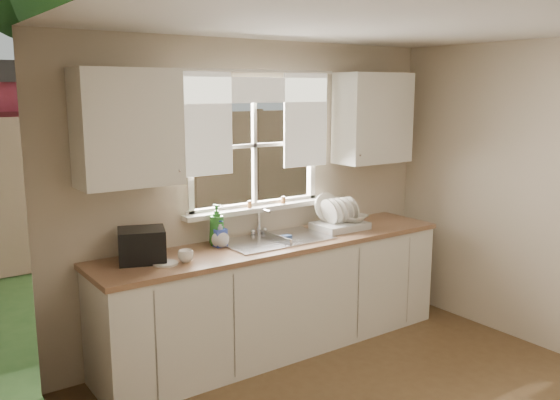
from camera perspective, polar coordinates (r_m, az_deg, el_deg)
room_walls at (r=3.44m, az=16.78°, el=-4.56°), size 3.62×4.02×2.50m
ceiling at (r=3.38m, az=17.08°, el=16.79°), size 3.60×4.00×0.02m
window at (r=4.90m, az=-2.37°, el=3.33°), size 1.38×0.16×1.06m
curtains at (r=4.82m, az=-2.08°, el=8.55°), size 1.50×0.03×0.81m
base_cabinets at (r=4.90m, az=-0.21°, el=-9.36°), size 3.00×0.62×0.87m
countertop at (r=4.76m, az=-0.21°, el=-4.21°), size 3.04×0.65×0.04m
upper_cabinet_left at (r=4.19m, az=-14.47°, el=6.75°), size 0.70×0.33×0.80m
upper_cabinet_right at (r=5.45m, az=8.93°, el=7.80°), size 0.70×0.33×0.80m
wall_outlet at (r=5.48m, az=5.51°, el=-0.23°), size 0.08×0.01×0.12m
sill_jars at (r=4.94m, az=-1.28°, el=-0.20°), size 0.38×0.04×0.06m
backyard at (r=11.07m, az=-18.93°, el=17.14°), size 20.00×10.00×6.13m
sink at (r=4.80m, az=-0.43°, el=-4.73°), size 0.88×0.52×0.40m
dish_rack at (r=5.17m, az=5.71°, el=-1.93°), size 0.44×0.34×0.31m
bowl at (r=5.22m, az=7.09°, el=-1.75°), size 0.29×0.29×0.06m
soap_bottle_a at (r=4.62m, az=-6.10°, el=-2.41°), size 0.17×0.17×0.32m
soap_bottle_b at (r=4.60m, az=-5.84°, el=-3.20°), size 0.10×0.10×0.21m
soap_bottle_c at (r=4.59m, az=-5.77°, el=-3.42°), size 0.18×0.18×0.18m
saucer at (r=4.22m, az=-10.98°, el=-6.02°), size 0.18×0.18×0.01m
cup at (r=4.24m, az=-9.07°, el=-5.35°), size 0.11×0.11×0.09m
black_appliance at (r=4.29m, az=-13.16°, el=-4.26°), size 0.40×0.37×0.24m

